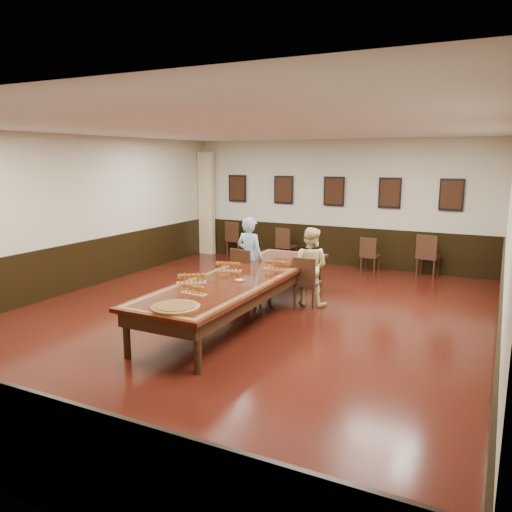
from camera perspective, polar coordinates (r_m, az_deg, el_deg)
The scene contains 24 objects.
floor at distance 8.76m, azimuth -1.47°, elevation -7.06°, with size 8.00×10.00×0.02m, color black.
ceiling at distance 8.34m, azimuth -1.59°, elevation 14.46°, with size 8.00×10.00×0.02m, color white.
wall_back at distance 13.01m, azimuth 8.97°, elevation 6.02°, with size 8.00×0.02×3.20m, color beige.
wall_left at distance 10.87m, azimuth -20.59°, elevation 4.47°, with size 0.02×10.00×3.20m, color beige.
wall_right at distance 7.43m, azimuth 26.92°, elevation 1.22°, with size 0.02×10.00×3.20m, color beige.
chair_man at distance 9.86m, azimuth -1.07°, elevation -1.92°, with size 0.47×0.51×1.00m, color black, non-canonical shape.
chair_woman at distance 9.36m, azimuth 5.91°, elevation -2.88°, with size 0.44×0.48×0.94m, color black, non-canonical shape.
spare_chair_a at distance 14.06m, azimuth -2.25°, elevation 1.98°, with size 0.46×0.50×0.99m, color black, non-canonical shape.
spare_chair_b at distance 13.21m, azimuth 3.52°, elevation 1.25°, with size 0.44×0.48×0.93m, color black, non-canonical shape.
spare_chair_c at distance 12.39m, azimuth 12.95°, elevation 0.17°, with size 0.41×0.44×0.87m, color black, non-canonical shape.
spare_chair_d at distance 12.26m, azimuth 19.11°, elevation 0.05°, with size 0.47×0.51×1.00m, color black, non-canonical shape.
person_man at distance 9.89m, azimuth -0.71°, elevation -0.13°, with size 0.58×0.38×1.59m, color #4E82C4.
person_woman at distance 9.39m, azimuth 6.16°, elevation -1.18°, with size 0.73×0.57×1.47m, color beige.
pink_phone at distance 8.47m, azimuth 2.72°, elevation -2.32°, with size 0.08×0.15×0.01m, color #F85279.
curtain at distance 14.44m, azimuth -5.69°, elevation 5.99°, with size 0.45×0.18×2.90m, color #CAB88B.
wainscoting at distance 8.62m, azimuth -1.49°, elevation -3.84°, with size 8.00×10.00×1.00m.
conference_table at distance 8.59m, azimuth -1.49°, elevation -3.12°, with size 1.40×5.00×0.76m.
posters at distance 12.92m, azimuth 8.91°, elevation 7.32°, with size 6.14×0.04×0.74m.
flight_a at distance 8.85m, azimuth -3.20°, elevation -1.24°, with size 0.50×0.26×0.18m.
flight_b at distance 8.93m, azimuth 2.46°, elevation -1.09°, with size 0.52×0.24×0.19m.
flight_c at distance 8.02m, azimuth -7.39°, elevation -2.62°, with size 0.47×0.38×0.17m.
flight_d at distance 7.39m, azimuth -7.18°, elevation -3.86°, with size 0.43×0.17×0.16m.
red_plate_grp at distance 8.16m, azimuth -1.87°, elevation -2.81°, with size 0.20×0.20×0.03m.
carved_platter at distance 6.74m, azimuth -9.18°, elevation -5.82°, with size 0.78×0.78×0.05m.
Camera 1 is at (3.92, -7.35, 2.72)m, focal length 35.00 mm.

